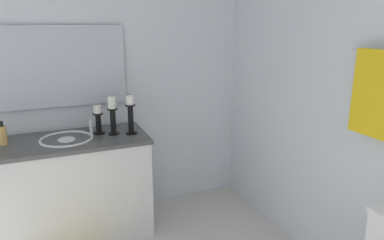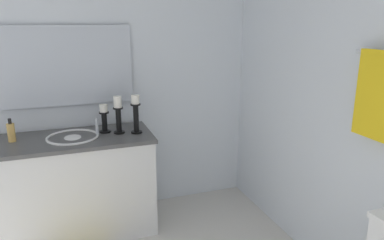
{
  "view_description": "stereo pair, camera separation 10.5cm",
  "coord_description": "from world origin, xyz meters",
  "px_view_note": "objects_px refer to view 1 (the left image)",
  "views": [
    {
      "loc": [
        1.55,
        -0.29,
        1.7
      ],
      "look_at": [
        -0.31,
        0.49,
        1.15
      ],
      "focal_mm": 33.45,
      "sensor_mm": 36.0,
      "label": 1
    },
    {
      "loc": [
        1.59,
        -0.19,
        1.7
      ],
      "look_at": [
        -0.31,
        0.49,
        1.15
      ],
      "focal_mm": 33.45,
      "sensor_mm": 36.0,
      "label": 2
    }
  ],
  "objects_px": {
    "sink_basin": "(67,144)",
    "mirror": "(58,67)",
    "candle_holder_short": "(113,115)",
    "candle_holder_tall": "(131,114)",
    "soap_bottle": "(3,135)",
    "candle_holder_mid": "(98,119)",
    "vanity_cabinet": "(71,188)",
    "towel_near_vanity": "(374,94)"
  },
  "relations": [
    {
      "from": "candle_holder_short",
      "to": "soap_bottle",
      "type": "distance_m",
      "value": 0.8
    },
    {
      "from": "candle_holder_tall",
      "to": "soap_bottle",
      "type": "bearing_deg",
      "value": -95.85
    },
    {
      "from": "towel_near_vanity",
      "to": "candle_holder_short",
      "type": "bearing_deg",
      "value": -139.31
    },
    {
      "from": "candle_holder_mid",
      "to": "vanity_cabinet",
      "type": "bearing_deg",
      "value": -77.89
    },
    {
      "from": "vanity_cabinet",
      "to": "towel_near_vanity",
      "type": "xyz_separation_m",
      "value": [
        1.39,
        1.55,
        0.91
      ]
    },
    {
      "from": "candle_holder_tall",
      "to": "soap_bottle",
      "type": "distance_m",
      "value": 0.94
    },
    {
      "from": "candle_holder_mid",
      "to": "towel_near_vanity",
      "type": "xyz_separation_m",
      "value": [
        1.44,
        1.3,
        0.37
      ]
    },
    {
      "from": "mirror",
      "to": "towel_near_vanity",
      "type": "xyz_separation_m",
      "value": [
        1.67,
        1.55,
        -0.03
      ]
    },
    {
      "from": "candle_holder_short",
      "to": "towel_near_vanity",
      "type": "xyz_separation_m",
      "value": [
        1.39,
        1.19,
        0.33
      ]
    },
    {
      "from": "sink_basin",
      "to": "candle_holder_short",
      "type": "bearing_deg",
      "value": 89.32
    },
    {
      "from": "candle_holder_tall",
      "to": "sink_basin",
      "type": "bearing_deg",
      "value": -95.21
    },
    {
      "from": "vanity_cabinet",
      "to": "soap_bottle",
      "type": "distance_m",
      "value": 0.65
    },
    {
      "from": "candle_holder_mid",
      "to": "soap_bottle",
      "type": "relative_size",
      "value": 1.3
    },
    {
      "from": "sink_basin",
      "to": "candle_holder_tall",
      "type": "distance_m",
      "value": 0.54
    },
    {
      "from": "soap_bottle",
      "to": "candle_holder_tall",
      "type": "bearing_deg",
      "value": 84.15
    },
    {
      "from": "candle_holder_short",
      "to": "mirror",
      "type": "bearing_deg",
      "value": -128.06
    },
    {
      "from": "candle_holder_mid",
      "to": "candle_holder_short",
      "type": "bearing_deg",
      "value": 61.06
    },
    {
      "from": "vanity_cabinet",
      "to": "sink_basin",
      "type": "bearing_deg",
      "value": 90.0
    },
    {
      "from": "candle_holder_mid",
      "to": "soap_bottle",
      "type": "height_order",
      "value": "candle_holder_mid"
    },
    {
      "from": "candle_holder_short",
      "to": "soap_bottle",
      "type": "relative_size",
      "value": 1.69
    },
    {
      "from": "candle_holder_mid",
      "to": "candle_holder_tall",
      "type": "bearing_deg",
      "value": 67.48
    },
    {
      "from": "sink_basin",
      "to": "candle_holder_tall",
      "type": "relative_size",
      "value": 1.29
    },
    {
      "from": "soap_bottle",
      "to": "candle_holder_short",
      "type": "bearing_deg",
      "value": 86.09
    },
    {
      "from": "candle_holder_mid",
      "to": "towel_near_vanity",
      "type": "bearing_deg",
      "value": 41.95
    },
    {
      "from": "sink_basin",
      "to": "candle_holder_mid",
      "type": "bearing_deg",
      "value": 102.15
    },
    {
      "from": "mirror",
      "to": "candle_holder_tall",
      "type": "xyz_separation_m",
      "value": [
        0.33,
        0.5,
        -0.36
      ]
    },
    {
      "from": "sink_basin",
      "to": "soap_bottle",
      "type": "distance_m",
      "value": 0.45
    },
    {
      "from": "sink_basin",
      "to": "candle_holder_mid",
      "type": "relative_size",
      "value": 1.72
    },
    {
      "from": "towel_near_vanity",
      "to": "candle_holder_tall",
      "type": "bearing_deg",
      "value": -141.84
    },
    {
      "from": "vanity_cabinet",
      "to": "candle_holder_short",
      "type": "height_order",
      "value": "candle_holder_short"
    },
    {
      "from": "vanity_cabinet",
      "to": "candle_holder_tall",
      "type": "relative_size",
      "value": 3.96
    },
    {
      "from": "sink_basin",
      "to": "candle_holder_short",
      "type": "height_order",
      "value": "candle_holder_short"
    },
    {
      "from": "mirror",
      "to": "candle_holder_short",
      "type": "bearing_deg",
      "value": 51.94
    },
    {
      "from": "candle_holder_tall",
      "to": "candle_holder_short",
      "type": "height_order",
      "value": "candle_holder_tall"
    },
    {
      "from": "candle_holder_mid",
      "to": "towel_near_vanity",
      "type": "relative_size",
      "value": 0.49
    },
    {
      "from": "candle_holder_short",
      "to": "soap_bottle",
      "type": "xyz_separation_m",
      "value": [
        -0.05,
        -0.8,
        -0.09
      ]
    },
    {
      "from": "mirror",
      "to": "candle_holder_short",
      "type": "relative_size",
      "value": 3.51
    },
    {
      "from": "sink_basin",
      "to": "mirror",
      "type": "distance_m",
      "value": 0.63
    },
    {
      "from": "mirror",
      "to": "candle_holder_tall",
      "type": "relative_size",
      "value": 3.44
    },
    {
      "from": "towel_near_vanity",
      "to": "sink_basin",
      "type": "bearing_deg",
      "value": -131.82
    },
    {
      "from": "sink_basin",
      "to": "towel_near_vanity",
      "type": "distance_m",
      "value": 2.15
    },
    {
      "from": "candle_holder_short",
      "to": "towel_near_vanity",
      "type": "bearing_deg",
      "value": 40.69
    }
  ]
}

